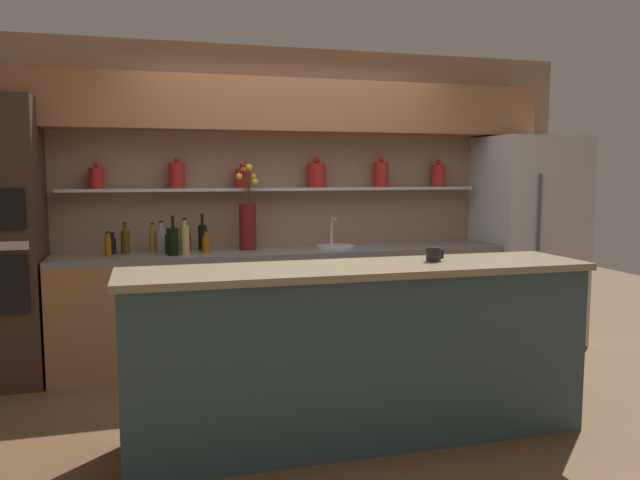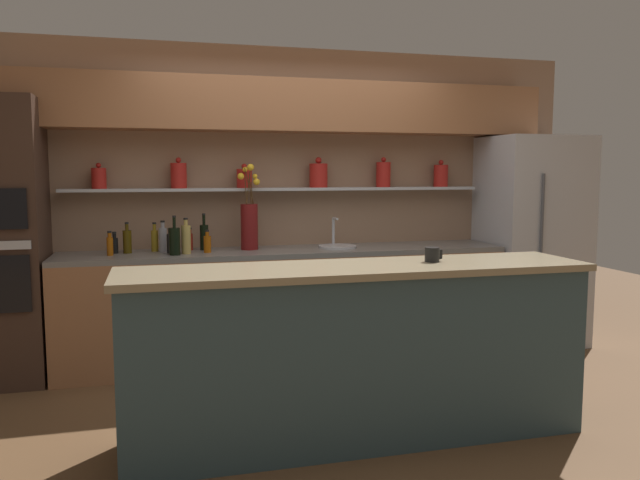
% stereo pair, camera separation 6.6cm
% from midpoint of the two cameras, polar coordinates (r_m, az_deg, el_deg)
% --- Properties ---
extents(ground_plane, '(12.00, 12.00, 0.00)m').
position_cam_midpoint_polar(ground_plane, '(4.19, 1.25, -15.48)').
color(ground_plane, brown).
extents(back_wall_unit, '(5.20, 0.44, 2.60)m').
position_cam_midpoint_polar(back_wall_unit, '(5.37, -3.50, 6.21)').
color(back_wall_unit, '#937056').
rests_on(back_wall_unit, ground_plane).
extents(back_counter_unit, '(3.63, 0.62, 0.92)m').
position_cam_midpoint_polar(back_counter_unit, '(5.19, -3.49, -5.91)').
color(back_counter_unit, '#99603D').
rests_on(back_counter_unit, ground_plane).
extents(island_counter, '(2.70, 0.61, 1.02)m').
position_cam_midpoint_polar(island_counter, '(3.66, 3.11, -10.21)').
color(island_counter, '#334C56').
rests_on(island_counter, ground_plane).
extents(refrigerator, '(0.83, 0.73, 1.86)m').
position_cam_midpoint_polar(refrigerator, '(5.97, 18.20, -0.03)').
color(refrigerator, '#B7B7BC').
rests_on(refrigerator, ground_plane).
extents(flower_vase, '(0.18, 0.14, 0.70)m').
position_cam_midpoint_polar(flower_vase, '(5.11, -6.99, 1.58)').
color(flower_vase, maroon).
rests_on(flower_vase, back_counter_unit).
extents(sink_fixture, '(0.32, 0.32, 0.25)m').
position_cam_midpoint_polar(sink_fixture, '(5.23, 1.05, -0.46)').
color(sink_fixture, '#B7B7BC').
rests_on(sink_fixture, back_counter_unit).
extents(bottle_sauce_0, '(0.06, 0.06, 0.18)m').
position_cam_midpoint_polar(bottle_sauce_0, '(4.96, -10.76, -0.32)').
color(bottle_sauce_0, '#9E4C0A').
rests_on(bottle_sauce_0, back_counter_unit).
extents(bottle_sauce_1, '(0.05, 0.05, 0.18)m').
position_cam_midpoint_polar(bottle_sauce_1, '(5.16, -12.33, -0.06)').
color(bottle_sauce_1, maroon).
rests_on(bottle_sauce_1, back_counter_unit).
extents(bottle_wine_2, '(0.08, 0.08, 0.30)m').
position_cam_midpoint_polar(bottle_wine_2, '(4.87, -13.65, -0.08)').
color(bottle_wine_2, black).
rests_on(bottle_wine_2, back_counter_unit).
extents(bottle_sauce_3, '(0.05, 0.05, 0.17)m').
position_cam_midpoint_polar(bottle_sauce_3, '(5.10, -18.79, -0.42)').
color(bottle_sauce_3, black).
rests_on(bottle_sauce_3, back_counter_unit).
extents(bottle_sauce_4, '(0.05, 0.05, 0.20)m').
position_cam_midpoint_polar(bottle_sauce_4, '(4.99, -14.05, -0.24)').
color(bottle_sauce_4, black).
rests_on(bottle_sauce_4, back_counter_unit).
extents(bottle_spirit_5, '(0.07, 0.07, 0.28)m').
position_cam_midpoint_polar(bottle_spirit_5, '(4.91, -12.65, 0.08)').
color(bottle_spirit_5, tan).
rests_on(bottle_spirit_5, back_counter_unit).
extents(bottle_wine_6, '(0.07, 0.07, 0.30)m').
position_cam_midpoint_polar(bottle_wine_6, '(5.14, -11.06, 0.30)').
color(bottle_wine_6, black).
rests_on(bottle_wine_6, back_counter_unit).
extents(bottle_sauce_7, '(0.05, 0.05, 0.19)m').
position_cam_midpoint_polar(bottle_sauce_7, '(4.97, -19.18, -0.47)').
color(bottle_sauce_7, '#9E4C0A').
rests_on(bottle_sauce_7, back_counter_unit).
extents(bottle_oil_8, '(0.05, 0.05, 0.23)m').
position_cam_midpoint_polar(bottle_oil_8, '(5.13, -15.40, 0.01)').
color(bottle_oil_8, olive).
rests_on(bottle_oil_8, back_counter_unit).
extents(bottle_spirit_9, '(0.06, 0.06, 0.25)m').
position_cam_midpoint_polar(bottle_spirit_9, '(5.08, -14.68, 0.08)').
color(bottle_spirit_9, gray).
rests_on(bottle_spirit_9, back_counter_unit).
extents(bottle_oil_10, '(0.07, 0.07, 0.24)m').
position_cam_midpoint_polar(bottle_oil_10, '(5.07, -17.73, -0.11)').
color(bottle_oil_10, '#47380A').
rests_on(bottle_oil_10, back_counter_unit).
extents(coffee_mug, '(0.11, 0.09, 0.09)m').
position_cam_midpoint_polar(coffee_mug, '(3.75, 9.85, -1.30)').
color(coffee_mug, black).
rests_on(coffee_mug, island_counter).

